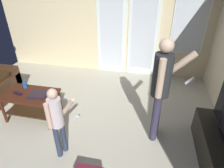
{
  "coord_description": "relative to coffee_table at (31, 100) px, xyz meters",
  "views": [
    {
      "loc": [
        1.24,
        -2.18,
        2.26
      ],
      "look_at": [
        0.79,
        -0.09,
        1.03
      ],
      "focal_mm": 30.17,
      "sensor_mm": 36.0,
      "label": 1
    }
  ],
  "objects": [
    {
      "name": "cup_near_edge",
      "position": [
        -0.19,
        0.16,
        0.19
      ],
      "size": [
        0.08,
        0.08,
        0.1
      ],
      "primitive_type": "cylinder",
      "color": "#21508F",
      "rests_on": "coffee_table"
    },
    {
      "name": "ground_plane",
      "position": [
        0.71,
        -0.17,
        -0.38
      ],
      "size": [
        5.3,
        4.87,
        0.02
      ],
      "primitive_type": "cube",
      "color": "beige"
    },
    {
      "name": "laptop_closed",
      "position": [
        0.17,
        -0.02,
        0.15
      ],
      "size": [
        0.33,
        0.28,
        0.03
      ],
      "primitive_type": "cube",
      "rotation": [
        0.0,
        0.0,
        0.13
      ],
      "color": "black",
      "rests_on": "coffee_table"
    },
    {
      "name": "coffee_table",
      "position": [
        0.0,
        0.0,
        0.0
      ],
      "size": [
        0.9,
        0.54,
        0.51
      ],
      "color": "#411D11",
      "rests_on": "ground_plane"
    },
    {
      "name": "tv_remote_black",
      "position": [
        -0.19,
        -0.05,
        0.15
      ],
      "size": [
        0.18,
        0.09,
        0.02
      ],
      "primitive_type": "cube",
      "rotation": [
        0.0,
        0.0,
        -0.26
      ],
      "color": "black",
      "rests_on": "coffee_table"
    },
    {
      "name": "wall_back_with_doors",
      "position": [
        0.84,
        2.23,
        0.87
      ],
      "size": [
        5.3,
        0.09,
        2.54
      ],
      "color": "beige",
      "rests_on": "ground_plane"
    },
    {
      "name": "person_adult",
      "position": [
        2.15,
        -0.01,
        0.59
      ],
      "size": [
        0.58,
        0.43,
        1.61
      ],
      "color": "#37334D",
      "rests_on": "ground_plane"
    },
    {
      "name": "tv_stand",
      "position": [
        3.01,
        -0.38,
        -0.15
      ],
      "size": [
        0.48,
        1.36,
        0.43
      ],
      "color": "black",
      "rests_on": "ground_plane"
    },
    {
      "name": "person_child",
      "position": [
        0.86,
        -0.65,
        0.29
      ],
      "size": [
        0.39,
        0.29,
        1.09
      ],
      "color": "#2E384D",
      "rests_on": "ground_plane"
    }
  ]
}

